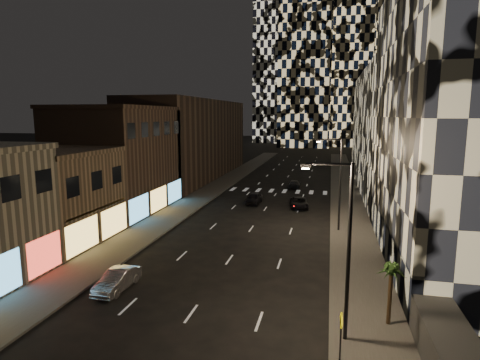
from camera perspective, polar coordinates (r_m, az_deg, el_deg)
The scene contains 19 objects.
sidewalk_left at distance 63.05m, azimuth -3.63°, elevation -1.11°, with size 4.00×120.00×0.15m, color #47443F.
sidewalk_right at distance 60.61m, azimuth 14.84°, elevation -1.83°, with size 4.00×120.00×0.15m, color #47443F.
curb_left at distance 62.50m, azimuth -1.79°, elevation -1.19°, with size 0.20×120.00×0.15m, color #4C4C47.
curb_right at distance 60.56m, azimuth 12.85°, elevation -1.76°, with size 0.20×120.00×0.15m, color #4C4C47.
retail_tan at distance 39.83m, azimuth -25.63°, elevation -2.35°, with size 10.00×10.00×8.00m, color #80674C.
retail_brown at distance 49.80m, azimuth -16.90°, elevation 2.64°, with size 10.00×15.00×12.00m, color #4D392C.
retail_filler_left at distance 73.84m, azimuth -6.74°, elevation 5.77°, with size 10.00×40.00×14.00m, color #4D392C.
midrise_base at distance 35.72m, azimuth 20.04°, elevation -7.38°, with size 0.60×25.00×3.00m, color #383838.
plinth_right at distance 21.06m, azimuth 27.93°, elevation -21.40°, with size 2.00×8.00×2.00m, color #383838.
midrise_filler_right at distance 67.70m, azimuth 23.49°, elevation 6.46°, with size 16.00×40.00×18.00m, color #232326.
tower_center_low at distance 154.10m, azimuth 9.57°, elevation 22.66°, with size 18.00×18.00×95.00m, color black.
streetlight_near at distance 20.42m, azimuth 14.59°, elevation -8.20°, with size 2.55×0.25×9.00m.
streetlight_far at distance 39.96m, azimuth 13.75°, elevation 0.30°, with size 2.55×0.25×9.00m.
car_silver_parked at distance 28.22m, azimuth -17.08°, elevation -13.48°, with size 1.41×4.04×1.33m, color #AAA9AF.
car_dark_midlane at distance 52.01m, azimuth 2.01°, elevation -2.61°, with size 1.67×4.14×1.41m, color black.
car_dark_oncoming at distance 63.76m, azimuth 7.74°, elevation -0.57°, with size 1.72×4.23×1.23m, color black.
car_dark_rightlane at distance 50.15m, azimuth 8.40°, elevation -3.24°, with size 2.10×4.55×1.26m, color black.
ped_sign at distance 19.94m, azimuth 14.16°, elevation -19.83°, with size 0.11×0.80×2.42m.
palm_tree at distance 23.38m, azimuth 20.71°, elevation -12.39°, with size 1.73×1.76×3.44m.
Camera 1 is at (7.54, -9.50, 11.36)m, focal length 30.00 mm.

